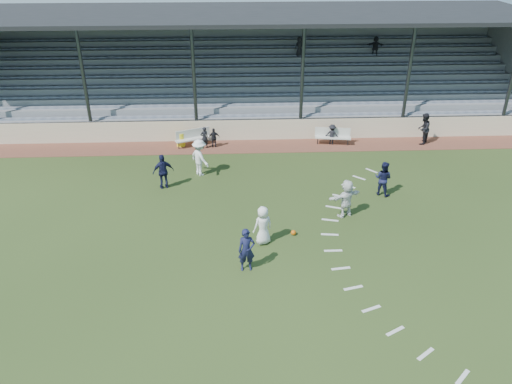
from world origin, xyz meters
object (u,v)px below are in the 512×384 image
football (293,233)px  official (424,129)px  player_white_lead (263,225)px  player_navy_lead (247,250)px  bench_left (193,136)px  bench_right (333,135)px  trash_bin (181,139)px

football → official: 12.53m
player_white_lead → official: size_ratio=0.89×
football → official: official is taller
player_white_lead → player_navy_lead: 1.83m
bench_left → bench_right: (7.93, -0.16, 0.00)m
bench_right → player_white_lead: 10.93m
bench_left → official: size_ratio=1.11×
official → bench_right: bearing=-55.9°
bench_left → player_navy_lead: player_navy_lead is taller
player_navy_lead → player_white_lead: bearing=62.6°
bench_right → player_white_lead: (-4.55, -9.93, 0.21)m
football → player_white_lead: 1.53m
trash_bin → official: bearing=-1.3°
player_navy_lead → official: bearing=42.4°
bench_right → player_navy_lead: bearing=-106.1°
trash_bin → football: trash_bin is taller
football → official: bearing=47.7°
bench_left → football: size_ratio=9.35×
official → football: bearing=-6.2°
official → bench_left: bearing=-55.4°
trash_bin → player_white_lead: player_white_lead is taller
trash_bin → official: 13.75m
trash_bin → player_navy_lead: bearing=-74.0°
bench_left → football: bench_left is taller
trash_bin → player_navy_lead: 12.25m
player_white_lead → trash_bin: bearing=-93.3°
bench_left → player_white_lead: 10.64m
bench_left → player_white_lead: size_ratio=1.25×
trash_bin → player_navy_lead: size_ratio=0.46×
bench_right → trash_bin: size_ratio=2.65×
player_navy_lead → trash_bin: bearing=100.6°
football → official: (8.41, 9.25, 0.81)m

